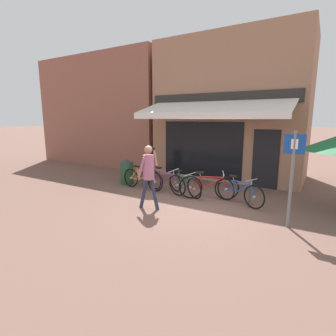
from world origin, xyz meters
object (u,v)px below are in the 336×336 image
(bicycle_green, at_px, (184,184))
(bicycle_red, at_px, (208,187))
(bicycle_purple, at_px, (165,181))
(parking_sign, at_px, (292,169))
(bicycle_blue, at_px, (239,192))
(pedestrian_adult, at_px, (149,170))
(bicycle_orange, at_px, (143,179))
(litter_bin, at_px, (127,172))

(bicycle_green, xyz_separation_m, bicycle_red, (0.86, -0.04, 0.03))
(bicycle_purple, distance_m, bicycle_red, 1.55)
(bicycle_purple, relative_size, parking_sign, 0.82)
(bicycle_purple, relative_size, bicycle_blue, 1.14)
(pedestrian_adult, relative_size, parking_sign, 0.81)
(bicycle_green, xyz_separation_m, bicycle_blue, (1.81, 0.00, 0.01))
(bicycle_orange, xyz_separation_m, bicycle_red, (2.48, 0.05, 0.03))
(bicycle_purple, distance_m, litter_bin, 1.92)
(parking_sign, bearing_deg, litter_bin, 167.85)
(litter_bin, bearing_deg, bicycle_orange, -17.60)
(pedestrian_adult, bearing_deg, bicycle_green, 92.22)
(bicycle_orange, height_order, bicycle_purple, bicycle_purple)
(bicycle_orange, distance_m, pedestrian_adult, 2.22)
(bicycle_red, height_order, bicycle_blue, bicycle_red)
(bicycle_purple, xyz_separation_m, bicycle_green, (0.69, 0.06, -0.02))
(pedestrian_adult, bearing_deg, bicycle_purple, 116.22)
(bicycle_orange, distance_m, bicycle_blue, 3.42)
(bicycle_purple, height_order, bicycle_blue, bicycle_purple)
(bicycle_orange, xyz_separation_m, bicycle_purple, (0.93, 0.03, 0.02))
(bicycle_red, distance_m, bicycle_blue, 0.95)
(bicycle_purple, bearing_deg, bicycle_red, 15.49)
(litter_bin, bearing_deg, pedestrian_adult, -38.61)
(bicycle_orange, relative_size, bicycle_green, 1.13)
(bicycle_red, distance_m, pedestrian_adult, 2.08)
(bicycle_orange, distance_m, bicycle_red, 2.48)
(bicycle_green, relative_size, bicycle_blue, 1.00)
(bicycle_red, distance_m, parking_sign, 2.76)
(bicycle_blue, distance_m, pedestrian_adult, 2.74)
(pedestrian_adult, distance_m, litter_bin, 3.08)
(bicycle_orange, relative_size, litter_bin, 1.88)
(bicycle_purple, height_order, pedestrian_adult, pedestrian_adult)
(bicycle_green, bearing_deg, litter_bin, -160.03)
(pedestrian_adult, bearing_deg, bicycle_red, 66.30)
(bicycle_orange, bearing_deg, litter_bin, 166.33)
(litter_bin, bearing_deg, bicycle_red, -4.27)
(bicycle_blue, height_order, pedestrian_adult, pedestrian_adult)
(bicycle_red, height_order, litter_bin, litter_bin)
(bicycle_blue, bearing_deg, bicycle_purple, -156.70)
(bicycle_red, bearing_deg, bicycle_orange, 158.03)
(bicycle_orange, height_order, pedestrian_adult, pedestrian_adult)
(bicycle_blue, xyz_separation_m, parking_sign, (1.44, -1.04, 0.99))
(bicycle_red, relative_size, pedestrian_adult, 0.98)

